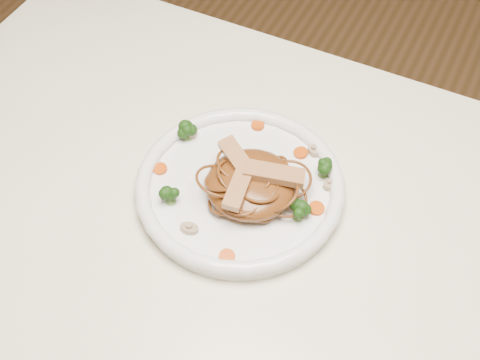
% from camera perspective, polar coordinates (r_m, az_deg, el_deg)
% --- Properties ---
extents(table, '(1.20, 0.80, 0.75)m').
position_cam_1_polar(table, '(0.91, 2.61, -10.81)').
color(table, '#F0E8CC').
rests_on(table, ground).
extents(plate, '(0.32, 0.32, 0.02)m').
position_cam_1_polar(plate, '(0.89, -0.00, -0.89)').
color(plate, white).
rests_on(plate, table).
extents(noodle_mound, '(0.15, 0.15, 0.04)m').
position_cam_1_polar(noodle_mound, '(0.86, 0.94, -0.35)').
color(noodle_mound, '#653013').
rests_on(noodle_mound, plate).
extents(chicken_a, '(0.08, 0.05, 0.01)m').
position_cam_1_polar(chicken_a, '(0.84, 2.89, 0.54)').
color(chicken_a, '#AB7D50').
rests_on(chicken_a, noodle_mound).
extents(chicken_b, '(0.07, 0.06, 0.01)m').
position_cam_1_polar(chicken_b, '(0.86, -0.17, 1.80)').
color(chicken_b, '#AB7D50').
rests_on(chicken_b, noodle_mound).
extents(chicken_c, '(0.03, 0.07, 0.01)m').
position_cam_1_polar(chicken_c, '(0.83, -0.11, -0.56)').
color(chicken_c, '#AB7D50').
rests_on(chicken_c, noodle_mound).
extents(broccoli_0, '(0.03, 0.03, 0.03)m').
position_cam_1_polar(broccoli_0, '(0.89, 7.13, 1.13)').
color(broccoli_0, '#173F0D').
rests_on(broccoli_0, plate).
extents(broccoli_1, '(0.03, 0.03, 0.03)m').
position_cam_1_polar(broccoli_1, '(0.93, -4.49, 4.21)').
color(broccoli_1, '#173F0D').
rests_on(broccoli_1, plate).
extents(broccoli_2, '(0.03, 0.03, 0.03)m').
position_cam_1_polar(broccoli_2, '(0.86, -5.91, -1.29)').
color(broccoli_2, '#173F0D').
rests_on(broccoli_2, plate).
extents(broccoli_3, '(0.03, 0.03, 0.03)m').
position_cam_1_polar(broccoli_3, '(0.84, 4.97, -2.60)').
color(broccoli_3, '#173F0D').
rests_on(broccoli_3, plate).
extents(carrot_0, '(0.02, 0.02, 0.00)m').
position_cam_1_polar(carrot_0, '(0.92, 5.15, 2.30)').
color(carrot_0, '#D25107').
rests_on(carrot_0, plate).
extents(carrot_1, '(0.02, 0.02, 0.00)m').
position_cam_1_polar(carrot_1, '(0.90, -6.77, 0.95)').
color(carrot_1, '#D25107').
rests_on(carrot_1, plate).
extents(carrot_2, '(0.03, 0.03, 0.00)m').
position_cam_1_polar(carrot_2, '(0.86, 6.48, -2.40)').
color(carrot_2, '#D25107').
rests_on(carrot_2, plate).
extents(carrot_3, '(0.02, 0.02, 0.00)m').
position_cam_1_polar(carrot_3, '(0.95, 1.51, 4.64)').
color(carrot_3, '#D25107').
rests_on(carrot_3, plate).
extents(carrot_4, '(0.02, 0.02, 0.00)m').
position_cam_1_polar(carrot_4, '(0.81, -1.11, -6.49)').
color(carrot_4, '#D25107').
rests_on(carrot_4, plate).
extents(mushroom_0, '(0.03, 0.03, 0.01)m').
position_cam_1_polar(mushroom_0, '(0.84, -4.30, -4.09)').
color(mushroom_0, tan).
rests_on(mushroom_0, plate).
extents(mushroom_1, '(0.03, 0.03, 0.01)m').
position_cam_1_polar(mushroom_1, '(0.89, 7.59, -0.36)').
color(mushroom_1, tan).
rests_on(mushroom_1, plate).
extents(mushroom_2, '(0.04, 0.04, 0.01)m').
position_cam_1_polar(mushroom_2, '(0.94, -4.16, 4.13)').
color(mushroom_2, tan).
rests_on(mushroom_2, plate).
extents(mushroom_3, '(0.03, 0.03, 0.01)m').
position_cam_1_polar(mushroom_3, '(0.92, 6.26, 2.54)').
color(mushroom_3, tan).
rests_on(mushroom_3, plate).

